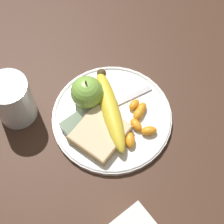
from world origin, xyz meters
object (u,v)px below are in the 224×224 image
banana (111,108)px  fork (107,108)px  apple (87,92)px  jam_packet (74,126)px  plate (112,117)px  juice_glass (13,101)px  bread_slice (100,133)px

banana → fork: banana is taller
apple → fork: 0.06m
fork → banana: bearing=106.1°
jam_packet → banana: bearing=167.4°
banana → fork: (0.00, -0.01, -0.02)m
fork → jam_packet: bearing=6.1°
plate → jam_packet: size_ratio=5.42×
plate → juice_glass: bearing=-42.4°
bread_slice → fork: bread_slice is taller
banana → fork: size_ratio=1.06×
juice_glass → jam_packet: (-0.07, 0.11, -0.03)m
bread_slice → plate: bearing=-157.2°
plate → apple: (0.02, -0.06, 0.04)m
juice_glass → apple: juice_glass is taller
apple → jam_packet: apple is taller
apple → bread_slice: size_ratio=0.65×
apple → jam_packet: size_ratio=1.66×
juice_glass → fork: (-0.15, 0.12, -0.04)m
plate → fork: fork is taller
plate → bread_slice: size_ratio=2.11×
apple → bread_slice: 0.09m
bread_slice → jam_packet: 0.06m
fork → plate: bearing=91.0°
plate → banana: (-0.00, -0.01, 0.02)m
juice_glass → bread_slice: 0.19m
bread_slice → apple: bearing=-109.8°
bread_slice → jam_packet: bearing=-55.0°
plate → banana: bearing=-121.0°
bread_slice → fork: 0.07m
banana → jam_packet: 0.09m
apple → bread_slice: (0.03, 0.08, -0.02)m
juice_glass → banana: size_ratio=0.57×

